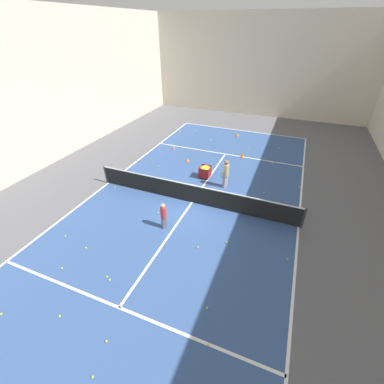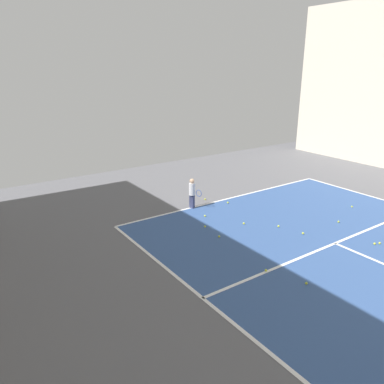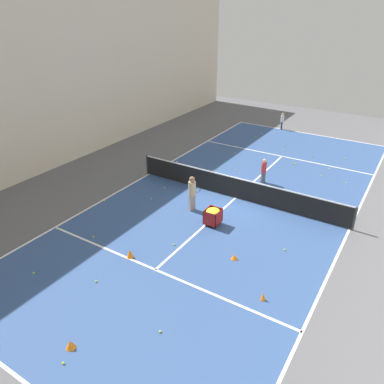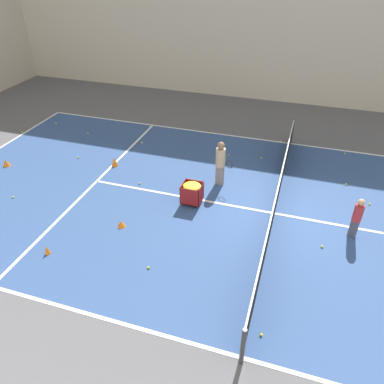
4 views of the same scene
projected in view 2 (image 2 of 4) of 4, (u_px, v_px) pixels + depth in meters
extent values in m
cube|color=white|center=(229.00, 198.00, 16.18)|extent=(10.60, 0.10, 0.00)
cube|color=white|center=(335.00, 243.00, 12.06)|extent=(10.60, 0.10, 0.00)
cube|color=#2D3351|center=(192.00, 201.00, 15.02)|extent=(0.17, 0.22, 0.55)
cylinder|color=silver|center=(192.00, 189.00, 14.85)|extent=(0.31, 0.31, 0.49)
sphere|color=tan|center=(192.00, 181.00, 14.75)|extent=(0.18, 0.18, 0.18)
torus|color=#2D478C|center=(199.00, 193.00, 14.75)|extent=(0.11, 0.28, 0.28)
sphere|color=yellow|center=(266.00, 270.00, 10.40)|extent=(0.07, 0.07, 0.07)
sphere|color=yellow|center=(380.00, 243.00, 12.00)|extent=(0.07, 0.07, 0.07)
sphere|color=yellow|center=(306.00, 283.00, 9.77)|extent=(0.07, 0.07, 0.07)
sphere|color=yellow|center=(375.00, 244.00, 11.96)|extent=(0.07, 0.07, 0.07)
sphere|color=yellow|center=(219.00, 236.00, 12.47)|extent=(0.07, 0.07, 0.07)
sphere|color=yellow|center=(205.00, 226.00, 13.25)|extent=(0.07, 0.07, 0.07)
sphere|color=yellow|center=(303.00, 233.00, 12.71)|extent=(0.07, 0.07, 0.07)
sphere|color=yellow|center=(279.00, 226.00, 13.27)|extent=(0.07, 0.07, 0.07)
sphere|color=yellow|center=(205.00, 216.00, 14.20)|extent=(0.07, 0.07, 0.07)
sphere|color=yellow|center=(205.00, 199.00, 15.98)|extent=(0.07, 0.07, 0.07)
sphere|color=yellow|center=(352.00, 207.00, 15.13)|extent=(0.07, 0.07, 0.07)
sphere|color=yellow|center=(244.00, 223.00, 13.51)|extent=(0.07, 0.07, 0.07)
sphere|color=yellow|center=(338.00, 222.00, 13.66)|extent=(0.07, 0.07, 0.07)
sphere|color=yellow|center=(228.00, 203.00, 15.58)|extent=(0.07, 0.07, 0.07)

